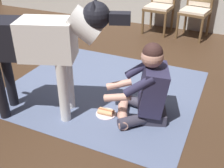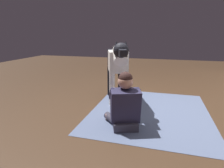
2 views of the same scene
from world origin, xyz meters
TOP-DOWN VIEW (x-y plane):
  - ground_plane at (0.00, 0.00)m, footprint 14.07×14.07m
  - area_rug at (0.09, 0.19)m, footprint 2.22×1.96m
  - person_sitting_on_floor at (0.74, -0.12)m, footprint 0.69×0.61m
  - large_dog at (-0.20, -0.47)m, footprint 1.48×0.66m
  - hot_dog_on_plate at (0.35, -0.27)m, footprint 0.21×0.21m

SIDE VIEW (x-z plane):
  - ground_plane at x=0.00m, z-range 0.00..0.00m
  - area_rug at x=0.09m, z-range 0.00..0.01m
  - hot_dog_on_plate at x=0.35m, z-range 0.00..0.06m
  - person_sitting_on_floor at x=0.74m, z-range -0.07..0.74m
  - large_dog at x=-0.20m, z-range 0.18..1.38m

